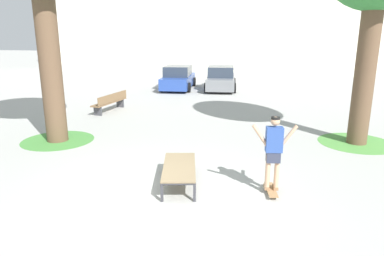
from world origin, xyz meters
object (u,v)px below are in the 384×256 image
skateboard (271,190)px  park_bench (110,102)px  skater (274,148)px  skate_box (179,168)px  car_grey (221,79)px  car_blue (178,78)px

skateboard → park_bench: 10.35m
park_bench → skateboard: bearing=-45.7°
skater → skate_box: bearing=178.0°
car_grey → skateboard: bearing=-78.5°
park_bench → skate_box: bearing=-55.3°
car_grey → skate_box: bearing=-86.6°
car_blue → park_bench: bearing=-101.4°
car_blue → car_grey: (2.73, 0.29, 0.00)m
skateboard → skater: bearing=98.9°
skateboard → skater: (-0.00, 0.00, 0.99)m
skate_box → park_bench: (-5.07, 7.33, 0.03)m
skate_box → skater: (2.16, -0.08, 0.66)m
skate_box → skater: size_ratio=1.19×
skater → park_bench: bearing=134.3°
car_blue → skater: bearing=-68.5°
skater → car_blue: (-5.77, 14.62, -0.38)m
skateboard → skate_box: bearing=177.9°
car_blue → park_bench: 7.37m
skate_box → skateboard: skate_box is taller
skate_box → car_blue: (-3.62, 14.55, 0.28)m
car_blue → car_grey: size_ratio=0.99×
skateboard → car_blue: size_ratio=0.19×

